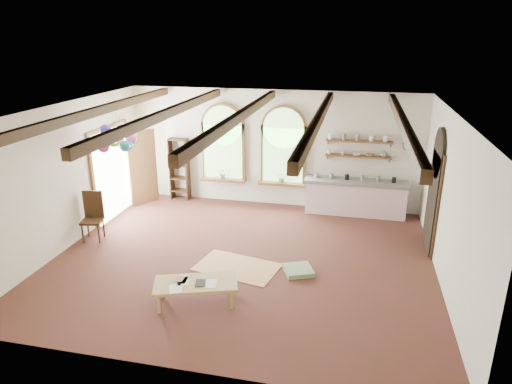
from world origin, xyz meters
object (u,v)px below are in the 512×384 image
(side_chair, at_px, (93,226))
(balloon_cluster, at_px, (118,138))
(kitchen_counter, at_px, (355,197))
(coffee_table, at_px, (196,285))

(side_chair, xyz_separation_m, balloon_cluster, (0.56, 0.57, 2.00))
(kitchen_counter, distance_m, coffee_table, 5.68)
(coffee_table, xyz_separation_m, balloon_cluster, (-2.70, 2.60, 1.97))
(coffee_table, relative_size, balloon_cluster, 1.39)
(coffee_table, xyz_separation_m, side_chair, (-3.26, 2.03, -0.04))
(coffee_table, bearing_deg, side_chair, 148.11)
(balloon_cluster, bearing_deg, side_chair, -134.04)
(kitchen_counter, distance_m, balloon_cluster, 6.20)
(kitchen_counter, xyz_separation_m, coffee_table, (-2.70, -5.00, -0.11))
(kitchen_counter, bearing_deg, side_chair, -153.47)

